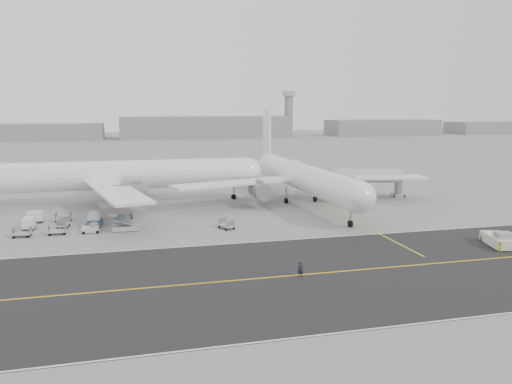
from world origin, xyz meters
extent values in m
plane|color=gray|center=(0.00, 0.00, 0.00)|extent=(700.00, 700.00, 0.00)
cube|color=#272629|center=(5.00, -18.00, 0.01)|extent=(220.00, 32.00, 0.02)
cube|color=gold|center=(5.00, -18.00, 0.03)|extent=(220.00, 0.30, 0.01)
cube|color=silver|center=(5.00, -2.20, 0.03)|extent=(220.00, 0.25, 0.01)
cube|color=silver|center=(5.00, -33.80, 0.03)|extent=(220.00, 0.25, 0.01)
cube|color=gold|center=(30.00, 5.00, 0.02)|extent=(0.30, 40.00, 0.01)
cylinder|color=gray|center=(100.00, 265.00, 14.00)|extent=(6.00, 6.00, 28.00)
cube|color=#9F9FA5|center=(100.00, 265.00, 29.50)|extent=(7.00, 7.00, 3.50)
cylinder|color=white|center=(-9.69, 33.79, 6.18)|extent=(52.65, 6.65, 6.03)
sphere|color=white|center=(16.60, 33.48, 6.18)|extent=(5.91, 5.91, 5.91)
cube|color=white|center=(-11.16, 17.93, 5.42)|extent=(12.89, 29.56, 0.45)
cube|color=white|center=(-10.79, 49.67, 5.42)|extent=(13.51, 29.54, 0.45)
cylinder|color=slate|center=(-8.54, 22.87, 3.92)|extent=(6.46, 3.81, 3.74)
cylinder|color=slate|center=(-8.28, 44.67, 3.92)|extent=(6.46, 3.81, 3.74)
cylinder|color=black|center=(13.39, 33.51, 0.57)|extent=(1.14, 0.51, 1.14)
cylinder|color=black|center=(-11.66, 30.19, 0.57)|extent=(1.14, 0.51, 1.14)
cylinder|color=black|center=(-11.57, 37.43, 0.57)|extent=(1.14, 0.51, 1.14)
cylinder|color=gray|center=(13.39, 33.51, 2.15)|extent=(0.36, 0.36, 3.16)
cylinder|color=white|center=(26.54, 24.33, 5.66)|extent=(7.48, 48.32, 5.52)
sphere|color=white|center=(27.53, 0.29, 5.66)|extent=(5.41, 5.41, 5.41)
cone|color=white|center=(25.51, 49.55, 6.07)|extent=(5.35, 9.59, 4.97)
cube|color=white|center=(25.49, 50.14, 13.70)|extent=(0.72, 5.30, 11.74)
cube|color=white|center=(20.64, 50.23, 6.21)|extent=(8.91, 3.00, 0.25)
cube|color=white|center=(30.31, 50.63, 6.21)|extent=(8.91, 3.00, 0.25)
cube|color=white|center=(11.98, 24.91, 4.97)|extent=(27.00, 13.07, 0.45)
cube|color=white|center=(41.01, 26.10, 4.97)|extent=(27.05, 11.08, 0.45)
cylinder|color=slate|center=(16.62, 22.75, 3.59)|extent=(3.66, 6.00, 3.42)
cylinder|color=slate|center=(36.56, 23.57, 3.59)|extent=(3.66, 6.00, 3.42)
cylinder|color=black|center=(27.41, 3.22, 0.60)|extent=(0.55, 1.22, 1.20)
cylinder|color=black|center=(23.16, 25.96, 0.60)|extent=(0.55, 1.22, 1.20)
cylinder|color=black|center=(29.78, 26.23, 0.60)|extent=(0.55, 1.22, 1.20)
cylinder|color=gray|center=(27.41, 3.22, 2.05)|extent=(0.36, 0.36, 2.90)
cube|color=beige|center=(43.61, -12.83, 0.87)|extent=(4.66, 6.90, 1.43)
cube|color=#9F9FA5|center=(43.22, -14.20, 1.93)|extent=(2.71, 2.57, 0.92)
cylinder|color=gray|center=(44.66, -9.11, 0.51)|extent=(0.88, 2.59, 0.16)
cylinder|color=black|center=(41.67, -14.82, 0.46)|extent=(0.64, 0.99, 0.92)
cylinder|color=black|center=(43.00, -10.12, 0.46)|extent=(0.64, 0.99, 0.92)
cylinder|color=black|center=(45.55, -10.84, 0.46)|extent=(0.64, 0.99, 0.92)
cylinder|color=gray|center=(50.28, 27.59, 2.09)|extent=(1.67, 1.67, 4.19)
cube|color=#9F9FA5|center=(50.28, 27.59, 0.37)|extent=(3.32, 3.32, 0.73)
cube|color=#AFAFB4|center=(43.20, 29.46, 4.81)|extent=(15.93, 6.83, 2.72)
cube|color=#9F9FA5|center=(35.91, 31.38, 4.81)|extent=(2.07, 3.56, 3.14)
cylinder|color=black|center=(51.69, 28.41, 0.31)|extent=(0.46, 0.69, 0.63)
imported|color=black|center=(10.91, -18.72, 0.97)|extent=(0.73, 0.50, 1.94)
imported|color=yellow|center=(41.30, -15.71, 0.78)|extent=(0.92, 0.83, 1.56)
camera|label=1|loc=(-8.14, -72.92, 20.12)|focal=35.00mm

